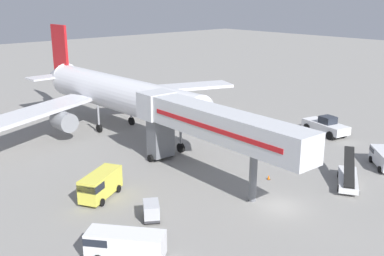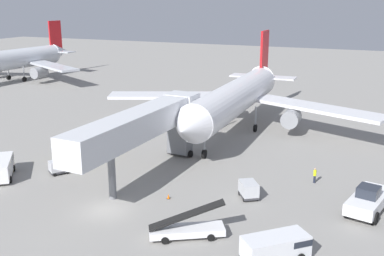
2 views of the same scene
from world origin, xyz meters
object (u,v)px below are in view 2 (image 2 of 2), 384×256
ground_crew_worker_foreground (315,175)px  service_van_far_right (2,167)px  baggage_cart_outer_right (249,189)px  airplane_at_gate (237,97)px  service_van_outer_left (277,245)px  pushback_tug (368,200)px  belt_loader_truck (187,229)px  safety_cone_bravo (168,196)px  baggage_cart_near_left (59,166)px  service_van_mid_center (87,144)px  airplane_background (13,60)px  jet_bridge (146,125)px

ground_crew_worker_foreground → service_van_far_right: bearing=-159.3°
service_van_far_right → baggage_cart_outer_right: bearing=11.7°
airplane_at_gate → service_van_outer_left: 33.73m
pushback_tug → belt_loader_truck: 16.52m
service_van_outer_left → ground_crew_worker_foreground: size_ratio=3.04×
airplane_at_gate → baggage_cart_outer_right: 23.38m
airplane_at_gate → service_van_far_right: (-17.07, -26.75, -3.77)m
ground_crew_worker_foreground → safety_cone_bravo: 15.26m
service_van_far_right → baggage_cart_near_left: 5.80m
service_van_outer_left → baggage_cart_outer_right: (-4.93, 9.31, -0.18)m
baggage_cart_outer_right → airplane_at_gate: bearing=111.0°
airplane_at_gate → service_van_mid_center: size_ratio=7.92×
baggage_cart_near_left → service_van_far_right: bearing=-146.6°
baggage_cart_outer_right → ground_crew_worker_foreground: 8.08m
pushback_tug → belt_loader_truck: (-12.80, -10.44, -0.40)m
service_van_mid_center → airplane_background: 59.02m
service_van_mid_center → airplane_background: bearing=141.9°
jet_bridge → ground_crew_worker_foreground: jet_bridge is taller
airplane_at_gate → baggage_cart_near_left: (-12.24, -23.56, -4.11)m
service_van_mid_center → service_van_outer_left: bearing=-27.3°
belt_loader_truck → safety_cone_bravo: size_ratio=12.51×
belt_loader_truck → service_van_mid_center: bearing=145.0°
airplane_at_gate → jet_bridge: (-3.19, -20.49, 0.75)m
service_van_outer_left → baggage_cart_near_left: (-25.40, 7.25, -0.24)m
belt_loader_truck → service_van_mid_center: size_ratio=1.16×
airplane_at_gate → belt_loader_truck: size_ratio=6.83×
pushback_tug → baggage_cart_outer_right: (-10.50, -1.33, -0.28)m
service_van_mid_center → ground_crew_worker_foreground: service_van_mid_center is taller
service_van_far_right → airplane_background: size_ratio=0.14×
pushback_tug → ground_crew_worker_foreground: pushback_tug is taller
jet_bridge → baggage_cart_outer_right: 12.43m
belt_loader_truck → service_van_outer_left: size_ratio=1.22×
baggage_cart_outer_right → airplane_background: 79.08m
safety_cone_bravo → pushback_tug: bearing=14.6°
safety_cone_bravo → service_van_outer_left: bearing=-27.5°
service_van_mid_center → baggage_cart_near_left: service_van_mid_center is taller
pushback_tug → service_van_mid_center: (-31.88, 2.92, 0.18)m
baggage_cart_near_left → jet_bridge: bearing=18.7°
baggage_cart_outer_right → airplane_background: bearing=149.1°
airplane_background → baggage_cart_near_left: bearing=-42.0°
belt_loader_truck → service_van_outer_left: bearing=-1.6°
service_van_far_right → airplane_at_gate: bearing=57.4°
airplane_background → baggage_cart_outer_right: bearing=-30.9°
service_van_mid_center → baggage_cart_near_left: bearing=-81.8°
service_van_outer_left → ground_crew_worker_foreground: (0.19, 15.56, -0.20)m
pushback_tug → baggage_cart_near_left: size_ratio=2.81×
service_van_outer_left → airplane_background: airplane_background is taller
service_van_outer_left → airplane_at_gate: bearing=113.1°
airplane_at_gate → service_van_outer_left: size_ratio=8.32×
airplane_background → service_van_mid_center: bearing=-38.1°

